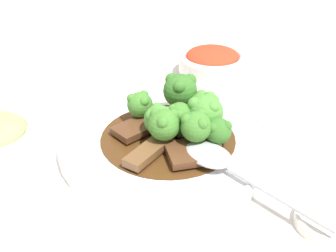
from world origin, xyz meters
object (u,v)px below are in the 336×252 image
object	(u,v)px
broccoli_floret_3	(140,104)
serving_spoon	(217,160)
beef_strip_3	(134,129)
beef_strip_2	(169,119)
broccoli_floret_0	(196,126)
beef_strip_1	(148,152)
broccoli_floret_1	(159,119)
broccoli_floret_2	(180,117)
main_plate	(168,141)
broccoli_floret_7	(204,106)
beef_strip_0	(183,154)
broccoli_floret_8	(180,90)
broccoli_floret_4	(218,130)
broccoli_floret_6	(205,111)
side_bowl_kimchi	(212,62)
sauce_dish	(329,220)
broccoli_floret_5	(164,124)

from	to	relation	value
broccoli_floret_3	serving_spoon	bearing A→B (deg)	130.13
beef_strip_3	beef_strip_2	bearing A→B (deg)	-155.30
beef_strip_3	broccoli_floret_0	xyz separation A→B (m)	(-0.08, 0.04, 0.03)
beef_strip_1	broccoli_floret_1	size ratio (longest dim) A/B	1.62
broccoli_floret_3	broccoli_floret_2	bearing A→B (deg)	138.69
broccoli_floret_2	broccoli_floret_3	distance (m)	0.07
main_plate	broccoli_floret_7	size ratio (longest dim) A/B	6.53
beef_strip_0	broccoli_floret_8	size ratio (longest dim) A/B	0.99
broccoli_floret_7	broccoli_floret_2	bearing A→B (deg)	45.50
broccoli_floret_4	broccoli_floret_8	size ratio (longest dim) A/B	0.66
beef_strip_0	main_plate	bearing A→B (deg)	-72.14
beef_strip_2	beef_strip_3	world-z (taller)	beef_strip_2
serving_spoon	beef_strip_0	bearing A→B (deg)	-23.57
broccoli_floret_2	broccoli_floret_6	distance (m)	0.03
broccoli_floret_6	beef_strip_1	bearing A→B (deg)	31.69
beef_strip_1	broccoli_floret_7	size ratio (longest dim) A/B	1.63
broccoli_floret_4	main_plate	bearing A→B (deg)	-22.24
main_plate	beef_strip_2	bearing A→B (deg)	-95.60
side_bowl_kimchi	sauce_dish	bearing A→B (deg)	101.47
main_plate	serving_spoon	size ratio (longest dim) A/B	1.64
main_plate	broccoli_floret_8	xyz separation A→B (m)	(-0.02, -0.06, 0.04)
beef_strip_0	sauce_dish	bearing A→B (deg)	144.20
broccoli_floret_1	broccoli_floret_2	distance (m)	0.03
beef_strip_1	side_bowl_kimchi	xyz separation A→B (m)	(-0.12, -0.27, 0.00)
side_bowl_kimchi	broccoli_floret_3	bearing A→B (deg)	55.26
broccoli_floret_4	serving_spoon	bearing A→B (deg)	80.38
beef_strip_2	broccoli_floret_4	bearing A→B (deg)	134.67
broccoli_floret_3	broccoli_floret_6	world-z (taller)	broccoli_floret_6
broccoli_floret_1	broccoli_floret_5	world-z (taller)	broccoli_floret_5
broccoli_floret_6	side_bowl_kimchi	distance (m)	0.23
beef_strip_1	serving_spoon	bearing A→B (deg)	164.66
broccoli_floret_8	broccoli_floret_7	bearing A→B (deg)	136.46
broccoli_floret_5	beef_strip_1	bearing A→B (deg)	46.47
broccoli_floret_3	beef_strip_0	bearing A→B (deg)	119.72
main_plate	beef_strip_0	distance (m)	0.05
beef_strip_2	sauce_dish	xyz separation A→B (m)	(-0.16, 0.19, -0.02)
beef_strip_0	beef_strip_1	bearing A→B (deg)	-7.24
broccoli_floret_5	broccoli_floret_7	distance (m)	0.08
broccoli_floret_7	side_bowl_kimchi	xyz separation A→B (m)	(-0.04, -0.19, -0.02)
beef_strip_2	broccoli_floret_6	size ratio (longest dim) A/B	1.01
broccoli_floret_8	sauce_dish	distance (m)	0.27
beef_strip_3	broccoli_floret_6	bearing A→B (deg)	174.49
broccoli_floret_3	sauce_dish	xyz separation A→B (m)	(-0.20, 0.20, -0.04)
broccoli_floret_4	broccoli_floret_8	xyz separation A→B (m)	(0.04, -0.09, 0.01)
broccoli_floret_3	broccoli_floret_4	distance (m)	0.12
beef_strip_1	sauce_dish	bearing A→B (deg)	149.57
main_plate	broccoli_floret_6	xyz separation A→B (m)	(-0.05, -0.00, 0.04)
broccoli_floret_4	broccoli_floret_5	bearing A→B (deg)	-3.41
main_plate	broccoli_floret_7	distance (m)	0.07
beef_strip_1	broccoli_floret_8	distance (m)	0.12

